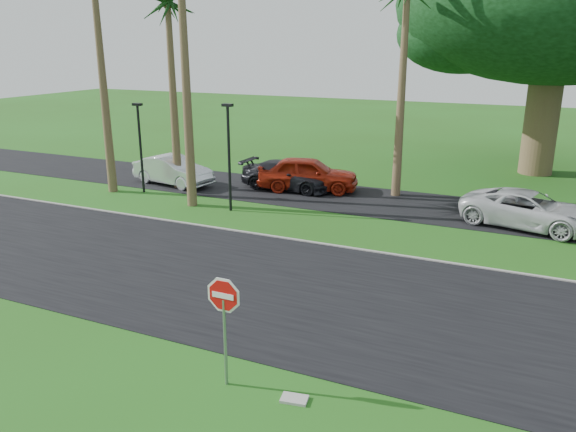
% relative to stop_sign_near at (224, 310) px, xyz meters
% --- Properties ---
extents(ground, '(120.00, 120.00, 0.00)m').
position_rel_stop_sign_near_xyz_m(ground, '(-0.50, 3.00, -1.77)').
color(ground, '#234F13').
rests_on(ground, ground).
extents(road, '(120.00, 8.00, 0.02)m').
position_rel_stop_sign_near_xyz_m(road, '(-0.50, 5.00, -1.76)').
color(road, black).
rests_on(road, ground).
extents(parking_strip, '(120.00, 5.00, 0.02)m').
position_rel_stop_sign_near_xyz_m(parking_strip, '(-0.50, 15.50, -1.76)').
color(parking_strip, black).
rests_on(parking_strip, ground).
extents(curb, '(120.00, 0.12, 0.06)m').
position_rel_stop_sign_near_xyz_m(curb, '(-0.50, 9.05, -1.74)').
color(curb, gray).
rests_on(curb, ground).
extents(stop_sign_near, '(1.05, 0.07, 2.62)m').
position_rel_stop_sign_near_xyz_m(stop_sign_near, '(0.00, 0.00, 0.00)').
color(stop_sign_near, gray).
rests_on(stop_sign_near, ground).
extents(palm_left_mid, '(5.00, 5.00, 10.00)m').
position_rel_stop_sign_near_xyz_m(palm_left_mid, '(-11.00, 14.00, 6.90)').
color(palm_left_mid, brown).
rests_on(palm_left_mid, ground).
extents(canopy_tree, '(16.50, 16.50, 13.12)m').
position_rel_stop_sign_near_xyz_m(canopy_tree, '(5.50, 25.00, 7.17)').
color(canopy_tree, brown).
rests_on(canopy_tree, ground).
extents(streetlight_left, '(0.45, 0.25, 4.34)m').
position_rel_stop_sign_near_xyz_m(streetlight_left, '(-12.00, 12.50, 0.72)').
color(streetlight_left, black).
rests_on(streetlight_left, ground).
extents(streetlight_right, '(0.45, 0.25, 4.64)m').
position_rel_stop_sign_near_xyz_m(streetlight_right, '(-6.50, 11.50, 0.88)').
color(streetlight_right, black).
rests_on(streetlight_right, ground).
extents(car_silver, '(4.67, 2.28, 1.47)m').
position_rel_stop_sign_near_xyz_m(car_silver, '(-11.57, 14.39, -1.04)').
color(car_silver, silver).
rests_on(car_silver, ground).
extents(car_red, '(5.29, 3.14, 1.69)m').
position_rel_stop_sign_near_xyz_m(car_red, '(-4.72, 16.12, -0.93)').
color(car_red, '#9F1F0D').
rests_on(car_red, ground).
extents(car_dark, '(4.80, 2.08, 1.38)m').
position_rel_stop_sign_near_xyz_m(car_dark, '(-5.78, 15.93, -1.09)').
color(car_dark, black).
rests_on(car_dark, ground).
extents(car_minivan, '(5.55, 3.45, 1.43)m').
position_rel_stop_sign_near_xyz_m(car_minivan, '(5.48, 14.31, -1.06)').
color(car_minivan, silver).
rests_on(car_minivan, ground).
extents(utility_slab, '(0.60, 0.43, 0.06)m').
position_rel_stop_sign_near_xyz_m(utility_slab, '(1.57, 0.06, -1.74)').
color(utility_slab, '#A2A199').
rests_on(utility_slab, ground).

